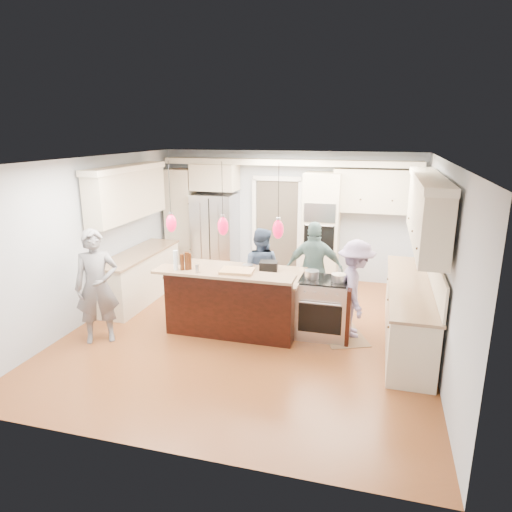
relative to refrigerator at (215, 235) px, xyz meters
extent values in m
plane|color=brown|center=(1.55, -2.64, -0.90)|extent=(6.00, 6.00, 0.00)
cube|color=#B2BCC6|center=(1.55, 0.36, 0.45)|extent=(5.50, 0.04, 2.70)
cube|color=#B2BCC6|center=(1.55, -5.64, 0.45)|extent=(5.50, 0.04, 2.70)
cube|color=#B2BCC6|center=(-1.20, -2.64, 0.45)|extent=(0.04, 6.00, 2.70)
cube|color=#B2BCC6|center=(4.30, -2.64, 0.45)|extent=(0.04, 6.00, 2.70)
cube|color=white|center=(1.55, -2.64, 1.80)|extent=(5.50, 6.00, 0.04)
cube|color=#B7B7BC|center=(0.00, 0.00, 0.00)|extent=(0.90, 0.70, 1.80)
cube|color=beige|center=(2.30, 0.03, 0.25)|extent=(0.72, 0.64, 2.30)
cube|color=black|center=(2.30, -0.30, 0.65)|extent=(0.60, 0.02, 0.35)
cube|color=black|center=(2.30, -0.30, 0.15)|extent=(0.60, 0.02, 0.50)
cylinder|color=#B7B7BC|center=(2.30, -0.33, 0.40)|extent=(0.55, 0.02, 0.02)
cube|color=beige|center=(-0.80, 0.06, 0.25)|extent=(0.60, 0.58, 2.30)
cube|color=beige|center=(0.00, 0.06, 1.25)|extent=(0.95, 0.58, 0.55)
cube|color=beige|center=(3.35, 0.18, 1.05)|extent=(1.70, 0.35, 0.85)
cube|color=beige|center=(1.55, 0.16, 1.58)|extent=(5.30, 0.38, 0.12)
cube|color=#4C443A|center=(1.30, 0.35, 0.15)|extent=(0.90, 0.06, 2.10)
cube|color=white|center=(1.30, 0.31, 1.23)|extent=(1.04, 0.06, 0.10)
cube|color=beige|center=(3.95, -2.34, -0.46)|extent=(0.60, 3.00, 0.88)
cube|color=tan|center=(3.95, -2.34, 0.00)|extent=(0.64, 3.05, 0.04)
cube|color=beige|center=(4.07, -2.34, 1.08)|extent=(0.35, 3.00, 0.85)
cube|color=beige|center=(4.06, -2.34, 1.56)|extent=(0.37, 3.10, 0.10)
cube|color=beige|center=(-0.85, -1.84, -0.46)|extent=(0.60, 2.20, 0.88)
cube|color=tan|center=(-0.85, -1.84, 0.00)|extent=(0.64, 2.25, 0.04)
cube|color=beige|center=(-0.97, -1.84, 1.08)|extent=(0.35, 2.20, 0.85)
cube|color=beige|center=(-0.96, -1.84, 1.56)|extent=(0.37, 2.30, 0.10)
cube|color=black|center=(1.30, -2.49, -0.46)|extent=(2.00, 1.00, 0.88)
cube|color=tan|center=(1.30, -2.49, 0.00)|extent=(2.10, 1.10, 0.04)
cube|color=black|center=(1.30, -3.05, -0.36)|extent=(2.00, 0.12, 1.08)
cube|color=tan|center=(1.30, -3.19, 0.20)|extent=(2.10, 0.42, 0.04)
cube|color=black|center=(1.76, -2.29, 0.10)|extent=(0.32, 0.27, 0.15)
cube|color=#B7B7BC|center=(2.68, -2.49, -0.45)|extent=(0.76, 0.66, 0.90)
cube|color=black|center=(2.68, -2.83, -0.50)|extent=(0.65, 0.01, 0.45)
cube|color=black|center=(2.68, -2.49, 0.01)|extent=(0.72, 0.59, 0.02)
cube|color=black|center=(3.09, -2.49, -0.46)|extent=(0.06, 0.71, 0.88)
cylinder|color=black|center=(0.50, -3.15, 1.43)|extent=(0.01, 0.01, 0.75)
ellipsoid|color=red|center=(0.50, -3.15, 0.90)|extent=(0.15, 0.15, 0.26)
cylinder|color=black|center=(1.30, -3.15, 1.43)|extent=(0.01, 0.01, 0.75)
ellipsoid|color=red|center=(1.30, -3.15, 0.90)|extent=(0.15, 0.15, 0.26)
cylinder|color=black|center=(2.10, -3.15, 1.43)|extent=(0.01, 0.01, 0.75)
ellipsoid|color=red|center=(2.10, -3.15, 0.90)|extent=(0.15, 0.15, 0.26)
imported|color=slate|center=(-0.55, -3.58, -0.03)|extent=(0.76, 0.68, 1.74)
imported|color=#2F405C|center=(1.49, -1.79, -0.15)|extent=(0.79, 0.64, 1.51)
imported|color=slate|center=(2.43, -1.74, -0.07)|extent=(1.01, 0.50, 1.65)
imported|color=#8C7CA7|center=(3.15, -2.37, -0.14)|extent=(0.70, 1.06, 1.53)
cube|color=#7F6145|center=(3.00, -2.44, -0.89)|extent=(0.92, 1.07, 0.01)
cylinder|color=silver|center=(0.59, -3.24, 0.37)|extent=(0.09, 0.09, 0.30)
cylinder|color=#411E0B|center=(0.67, -3.21, 0.34)|extent=(0.07, 0.07, 0.24)
cylinder|color=#411E0B|center=(0.74, -3.18, 0.35)|extent=(0.09, 0.09, 0.27)
cylinder|color=#411E0B|center=(0.77, -3.16, 0.34)|extent=(0.08, 0.08, 0.24)
cylinder|color=#B7B7BC|center=(0.94, -3.28, 0.28)|extent=(0.07, 0.07, 0.12)
cube|color=tan|center=(1.49, -3.11, 0.24)|extent=(0.50, 0.38, 0.04)
cylinder|color=#B7B7BC|center=(2.49, -2.50, 0.08)|extent=(0.22, 0.22, 0.13)
cylinder|color=#B7B7BC|center=(2.90, -2.53, 0.08)|extent=(0.23, 0.23, 0.11)
camera|label=1|loc=(3.43, -9.13, 2.22)|focal=32.00mm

